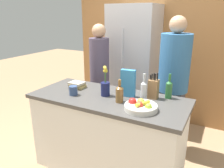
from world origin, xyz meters
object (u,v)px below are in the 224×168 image
at_px(coffee_mug, 73,90).
at_px(person_at_sink, 100,74).
at_px(cereal_box, 128,83).
at_px(flower_vase, 105,86).
at_px(bottle_vinegar, 119,93).
at_px(refrigerator, 133,66).
at_px(knife_block, 153,89).
at_px(book_stack, 77,85).
at_px(fruit_bowl, 141,106).
at_px(bottle_oil, 169,89).
at_px(person_in_blue, 173,80).
at_px(bottle_wine, 144,90).

distance_m(coffee_mug, person_at_sink, 0.82).
distance_m(cereal_box, coffee_mug, 0.61).
distance_m(flower_vase, bottle_vinegar, 0.24).
relative_size(refrigerator, cereal_box, 6.46).
relative_size(knife_block, book_stack, 1.47).
relative_size(fruit_bowl, knife_block, 1.12).
distance_m(book_stack, bottle_vinegar, 0.67).
relative_size(bottle_vinegar, person_at_sink, 0.14).
distance_m(bottle_oil, person_at_sink, 1.18).
xyz_separation_m(flower_vase, book_stack, (-0.43, 0.07, -0.07)).
distance_m(knife_block, flower_vase, 0.52).
bearing_deg(bottle_oil, person_in_blue, 97.39).
bearing_deg(book_stack, person_at_sink, 94.00).
height_order(cereal_box, bottle_vinegar, cereal_box).
height_order(coffee_mug, bottle_oil, bottle_oil).
distance_m(book_stack, bottle_wine, 0.85).
bearing_deg(cereal_box, coffee_mug, -155.38).
xyz_separation_m(coffee_mug, book_stack, (-0.11, 0.22, -0.01)).
bearing_deg(bottle_oil, person_at_sink, 159.73).
relative_size(knife_block, bottle_wine, 0.97).
relative_size(coffee_mug, bottle_oil, 0.49).
distance_m(flower_vase, person_in_blue, 0.91).
distance_m(flower_vase, coffee_mug, 0.36).
relative_size(coffee_mug, book_stack, 0.69).
bearing_deg(coffee_mug, bottle_wine, 15.99).
bearing_deg(cereal_box, book_stack, -177.03).
distance_m(knife_block, cereal_box, 0.27).
distance_m(fruit_bowl, knife_block, 0.35).
distance_m(refrigerator, person_in_blue, 0.97).
xyz_separation_m(book_stack, bottle_oil, (1.06, 0.18, 0.07)).
distance_m(knife_block, bottle_oil, 0.16).
distance_m(refrigerator, cereal_box, 1.27).
xyz_separation_m(bottle_oil, person_in_blue, (-0.06, 0.46, -0.03)).
distance_m(flower_vase, cereal_box, 0.25).
xyz_separation_m(bottle_wine, person_at_sink, (-0.89, 0.59, -0.08)).
xyz_separation_m(knife_block, person_at_sink, (-0.96, 0.49, -0.08)).
xyz_separation_m(fruit_bowl, coffee_mug, (-0.80, 0.02, 0.01)).
relative_size(fruit_bowl, book_stack, 1.65).
relative_size(flower_vase, cereal_box, 1.13).
relative_size(knife_block, bottle_vinegar, 1.17).
relative_size(cereal_box, coffee_mug, 2.27).
height_order(knife_block, person_at_sink, person_at_sink).
xyz_separation_m(cereal_box, person_at_sink, (-0.70, 0.56, -0.12)).
bearing_deg(bottle_wine, refrigerator, 117.00).
height_order(flower_vase, bottle_vinegar, flower_vase).
xyz_separation_m(bottle_wine, person_in_blue, (0.15, 0.65, -0.04)).
distance_m(coffee_mug, person_in_blue, 1.24).
xyz_separation_m(refrigerator, fruit_bowl, (0.69, -1.46, -0.01)).
xyz_separation_m(fruit_bowl, book_stack, (-0.91, 0.24, -0.00)).
xyz_separation_m(fruit_bowl, person_in_blue, (0.09, 0.88, 0.04)).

